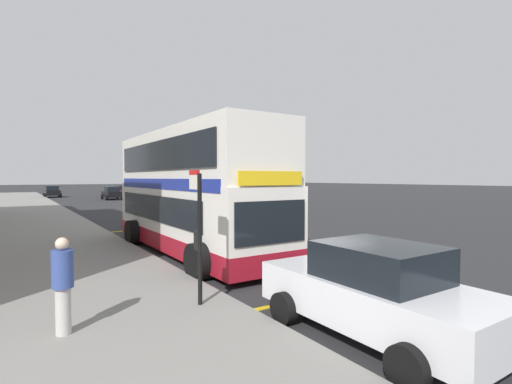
% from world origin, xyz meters
% --- Properties ---
extents(ground_plane, '(260.00, 260.00, 0.00)m').
position_xyz_m(ground_plane, '(0.00, 32.00, 0.00)').
color(ground_plane, '#28282B').
extents(pavement_near, '(6.00, 76.00, 0.14)m').
position_xyz_m(pavement_near, '(-7.00, 32.00, 0.07)').
color(pavement_near, gray).
rests_on(pavement_near, ground).
extents(double_decker_bus, '(3.20, 10.08, 4.40)m').
position_xyz_m(double_decker_bus, '(-2.46, 4.22, 2.06)').
color(double_decker_bus, white).
rests_on(double_decker_bus, ground).
extents(bus_bay_markings, '(2.89, 13.42, 0.01)m').
position_xyz_m(bus_bay_markings, '(-2.55, 4.50, 0.01)').
color(bus_bay_markings, gold).
rests_on(bus_bay_markings, ground).
extents(bus_stop_sign, '(0.09, 0.51, 2.75)m').
position_xyz_m(bus_stop_sign, '(-4.78, -1.48, 1.75)').
color(bus_stop_sign, black).
rests_on(bus_stop_sign, pavement_near).
extents(parked_car_white_far, '(2.09, 4.20, 1.62)m').
position_xyz_m(parked_car_white_far, '(-2.83, -4.36, 0.80)').
color(parked_car_white_far, silver).
rests_on(parked_car_white_far, ground).
extents(parked_car_black_behind, '(2.09, 4.20, 1.62)m').
position_xyz_m(parked_car_black_behind, '(2.69, 40.64, 0.80)').
color(parked_car_black_behind, black).
rests_on(parked_car_black_behind, ground).
extents(parked_car_black_ahead, '(2.09, 4.20, 1.62)m').
position_xyz_m(parked_car_black_ahead, '(-3.09, 50.83, 0.80)').
color(parked_car_black_ahead, black).
rests_on(parked_car_black_ahead, ground).
extents(parked_car_maroon_distant, '(2.09, 4.20, 1.62)m').
position_xyz_m(parked_car_maroon_distant, '(4.64, 47.46, 0.80)').
color(parked_car_maroon_distant, maroon).
rests_on(parked_car_maroon_distant, ground).
extents(pedestrian_waiting_near_sign, '(0.34, 0.34, 1.61)m').
position_xyz_m(pedestrian_waiting_near_sign, '(-7.29, -1.66, 1.01)').
color(pedestrian_waiting_near_sign, '#B7B2AD').
rests_on(pedestrian_waiting_near_sign, pavement_near).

